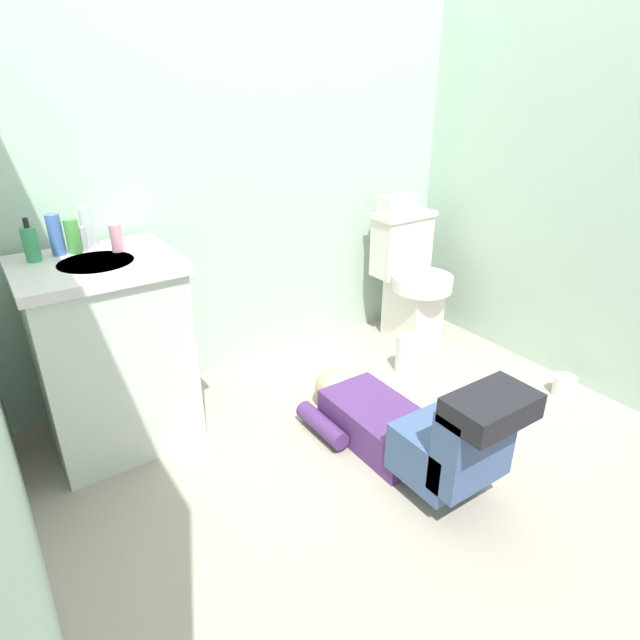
{
  "coord_description": "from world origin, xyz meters",
  "views": [
    {
      "loc": [
        -1.2,
        -1.3,
        1.47
      ],
      "look_at": [
        0.03,
        0.5,
        0.45
      ],
      "focal_mm": 29.74,
      "sensor_mm": 36.0,
      "label": 1
    }
  ],
  "objects_px": {
    "tissue_box": "(398,204)",
    "soap_dispenser": "(31,244)",
    "faucet": "(84,239)",
    "paper_towel_roll": "(406,354)",
    "bottle_green": "(73,236)",
    "toilet": "(410,279)",
    "bottle_blue": "(56,235)",
    "bottle_pink": "(116,238)",
    "person_plumber": "(407,428)",
    "bottle_clear": "(88,229)",
    "vanity_cabinet": "(112,352)",
    "toilet_paper_roll": "(564,386)"
  },
  "relations": [
    {
      "from": "tissue_box",
      "to": "soap_dispenser",
      "type": "xyz_separation_m",
      "value": [
        -1.86,
        -0.01,
        0.09
      ]
    },
    {
      "from": "faucet",
      "to": "paper_towel_roll",
      "type": "distance_m",
      "value": 1.66
    },
    {
      "from": "bottle_green",
      "to": "toilet",
      "type": "bearing_deg",
      "value": -3.12
    },
    {
      "from": "toilet",
      "to": "bottle_blue",
      "type": "height_order",
      "value": "bottle_blue"
    },
    {
      "from": "toilet",
      "to": "bottle_pink",
      "type": "xyz_separation_m",
      "value": [
        -1.6,
        0.02,
        0.51
      ]
    },
    {
      "from": "person_plumber",
      "to": "faucet",
      "type": "bearing_deg",
      "value": 132.77
    },
    {
      "from": "person_plumber",
      "to": "bottle_green",
      "type": "height_order",
      "value": "bottle_green"
    },
    {
      "from": "toilet",
      "to": "paper_towel_roll",
      "type": "bearing_deg",
      "value": -133.2
    },
    {
      "from": "bottle_green",
      "to": "bottle_blue",
      "type": "bearing_deg",
      "value": 168.74
    },
    {
      "from": "soap_dispenser",
      "to": "bottle_blue",
      "type": "xyz_separation_m",
      "value": [
        0.09,
        0.03,
        0.01
      ]
    },
    {
      "from": "toilet",
      "to": "bottle_clear",
      "type": "xyz_separation_m",
      "value": [
        -1.69,
        0.11,
        0.54
      ]
    },
    {
      "from": "toilet",
      "to": "tissue_box",
      "type": "distance_m",
      "value": 0.44
    },
    {
      "from": "vanity_cabinet",
      "to": "faucet",
      "type": "height_order",
      "value": "faucet"
    },
    {
      "from": "bottle_green",
      "to": "faucet",
      "type": "bearing_deg",
      "value": 1.56
    },
    {
      "from": "person_plumber",
      "to": "bottle_pink",
      "type": "distance_m",
      "value": 1.39
    },
    {
      "from": "vanity_cabinet",
      "to": "faucet",
      "type": "relative_size",
      "value": 8.2
    },
    {
      "from": "faucet",
      "to": "person_plumber",
      "type": "bearing_deg",
      "value": -47.23
    },
    {
      "from": "faucet",
      "to": "toilet",
      "type": "bearing_deg",
      "value": -3.23
    },
    {
      "from": "tissue_box",
      "to": "bottle_clear",
      "type": "height_order",
      "value": "bottle_clear"
    },
    {
      "from": "vanity_cabinet",
      "to": "soap_dispenser",
      "type": "height_order",
      "value": "soap_dispenser"
    },
    {
      "from": "faucet",
      "to": "bottle_blue",
      "type": "height_order",
      "value": "bottle_blue"
    },
    {
      "from": "toilet_paper_roll",
      "to": "soap_dispenser",
      "type": "bearing_deg",
      "value": 154.22
    },
    {
      "from": "bottle_pink",
      "to": "paper_towel_roll",
      "type": "bearing_deg",
      "value": -14.79
    },
    {
      "from": "faucet",
      "to": "bottle_pink",
      "type": "xyz_separation_m",
      "value": [
        0.11,
        -0.07,
        0.0
      ]
    },
    {
      "from": "person_plumber",
      "to": "bottle_blue",
      "type": "xyz_separation_m",
      "value": [
        -1.0,
        0.99,
        0.72
      ]
    },
    {
      "from": "paper_towel_roll",
      "to": "toilet_paper_roll",
      "type": "distance_m",
      "value": 0.8
    },
    {
      "from": "tissue_box",
      "to": "bottle_clear",
      "type": "xyz_separation_m",
      "value": [
        -1.64,
        0.02,
        0.11
      ]
    },
    {
      "from": "bottle_green",
      "to": "tissue_box",
      "type": "bearing_deg",
      "value": -0.17
    },
    {
      "from": "faucet",
      "to": "person_plumber",
      "type": "xyz_separation_m",
      "value": [
        0.9,
        -0.98,
        -0.69
      ]
    },
    {
      "from": "paper_towel_roll",
      "to": "bottle_pink",
      "type": "bearing_deg",
      "value": 165.21
    },
    {
      "from": "vanity_cabinet",
      "to": "bottle_pink",
      "type": "height_order",
      "value": "bottle_pink"
    },
    {
      "from": "tissue_box",
      "to": "soap_dispenser",
      "type": "distance_m",
      "value": 1.86
    },
    {
      "from": "toilet",
      "to": "paper_towel_roll",
      "type": "relative_size",
      "value": 3.56
    },
    {
      "from": "bottle_blue",
      "to": "faucet",
      "type": "bearing_deg",
      "value": -6.3
    },
    {
      "from": "bottle_clear",
      "to": "toilet_paper_roll",
      "type": "height_order",
      "value": "bottle_clear"
    },
    {
      "from": "bottle_blue",
      "to": "bottle_green",
      "type": "xyz_separation_m",
      "value": [
        0.06,
        -0.01,
        -0.01
      ]
    },
    {
      "from": "vanity_cabinet",
      "to": "person_plumber",
      "type": "bearing_deg",
      "value": -42.78
    },
    {
      "from": "tissue_box",
      "to": "bottle_blue",
      "type": "height_order",
      "value": "bottle_blue"
    },
    {
      "from": "bottle_green",
      "to": "person_plumber",
      "type": "bearing_deg",
      "value": -46.03
    },
    {
      "from": "soap_dispenser",
      "to": "toilet_paper_roll",
      "type": "relative_size",
      "value": 1.51
    },
    {
      "from": "toilet",
      "to": "faucet",
      "type": "bearing_deg",
      "value": 176.77
    },
    {
      "from": "bottle_clear",
      "to": "soap_dispenser",
      "type": "bearing_deg",
      "value": -170.48
    },
    {
      "from": "toilet",
      "to": "bottle_green",
      "type": "relative_size",
      "value": 5.53
    },
    {
      "from": "person_plumber",
      "to": "bottle_blue",
      "type": "relative_size",
      "value": 6.63
    },
    {
      "from": "faucet",
      "to": "toilet_paper_roll",
      "type": "distance_m",
      "value": 2.33
    },
    {
      "from": "toilet",
      "to": "toilet_paper_roll",
      "type": "relative_size",
      "value": 6.82
    },
    {
      "from": "toilet",
      "to": "bottle_pink",
      "type": "height_order",
      "value": "bottle_pink"
    },
    {
      "from": "toilet",
      "to": "paper_towel_roll",
      "type": "xyz_separation_m",
      "value": [
        -0.3,
        -0.32,
        -0.26
      ]
    },
    {
      "from": "soap_dispenser",
      "to": "toilet_paper_roll",
      "type": "height_order",
      "value": "soap_dispenser"
    },
    {
      "from": "vanity_cabinet",
      "to": "paper_towel_roll",
      "type": "bearing_deg",
      "value": -11.04
    }
  ]
}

